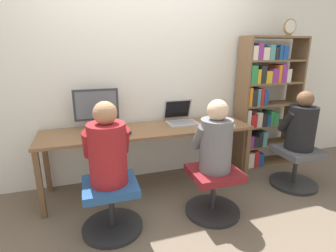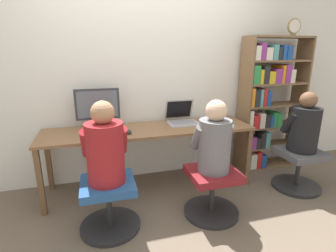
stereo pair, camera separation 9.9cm
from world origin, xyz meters
The scene contains 15 objects.
ground_plane centered at (0.00, 0.00, 0.00)m, with size 14.00×14.00×0.00m, color brown.
wall_back centered at (0.00, 0.66, 1.30)m, with size 10.00×0.05×2.60m.
desk centered at (0.00, 0.30, 0.64)m, with size 2.28×0.59×0.71m.
desktop_monitor centered at (-0.53, 0.48, 0.94)m, with size 0.47×0.16×0.43m.
laptop centered at (0.42, 0.41, 0.76)m, with size 0.34×0.35×0.26m.
keyboard centered at (-0.50, 0.21, 0.72)m, with size 0.40×0.17×0.03m.
computer_mouse_by_keyboard centered at (-0.24, 0.18, 0.72)m, with size 0.06×0.11×0.03m.
office_chair_left centered at (-0.50, -0.33, 0.25)m, with size 0.53×0.53×0.46m.
office_chair_right centered at (0.46, -0.38, 0.25)m, with size 0.53×0.53×0.46m.
person_at_monitor centered at (-0.50, -0.33, 0.76)m, with size 0.38×0.34×0.70m.
person_at_laptop centered at (0.46, -0.37, 0.75)m, with size 0.36×0.32×0.66m.
bookshelf centered at (1.56, 0.43, 0.87)m, with size 0.85×0.28×1.70m.
desk_clock centered at (1.78, 0.37, 1.80)m, with size 0.18×0.03×0.20m.
office_chair_side centered at (1.62, -0.18, 0.25)m, with size 0.53×0.53×0.46m.
person_near_shelf centered at (1.62, -0.17, 0.74)m, with size 0.38×0.33×0.66m.
Camera 1 is at (-0.64, -2.37, 1.53)m, focal length 28.00 mm.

